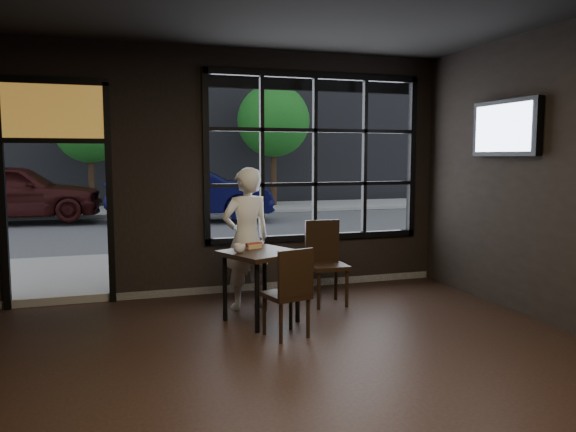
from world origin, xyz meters
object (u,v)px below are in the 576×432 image
object	(u,v)px
man	(246,238)
navy_car	(192,192)
cafe_table	(261,286)
chair_near	(286,292)

from	to	relation	value
man	navy_car	xyz separation A→B (m)	(0.64, 9.08, -0.01)
cafe_table	navy_car	distance (m)	9.70
cafe_table	navy_car	xyz separation A→B (m)	(0.62, 9.67, 0.44)
cafe_table	chair_near	xyz separation A→B (m)	(0.11, -0.58, 0.06)
man	navy_car	size ratio (longest dim) A/B	0.38
navy_car	man	bearing A→B (deg)	-172.88
man	navy_car	distance (m)	9.10
chair_near	man	bearing A→B (deg)	-98.54
man	navy_car	bearing A→B (deg)	-106.21
chair_near	navy_car	size ratio (longest dim) A/B	0.21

